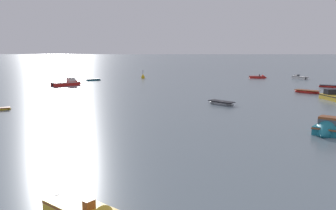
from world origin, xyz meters
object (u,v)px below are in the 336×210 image
object	(u,v)px
motorboat_moored_3	(331,97)
motorboat_moored_2	(329,129)
motorboat_moored_5	(298,78)
rowboat_moored_3	(93,80)
channel_buoy	(143,77)
motorboat_moored_1	(259,77)
rowboat_moored_1	(307,92)
rowboat_moored_6	(221,103)
rowboat_moored_5	(330,86)
motorboat_moored_4	(70,84)

from	to	relation	value
motorboat_moored_3	motorboat_moored_2	bearing A→B (deg)	145.37
motorboat_moored_2	motorboat_moored_5	distance (m)	63.51
motorboat_moored_5	rowboat_moored_3	distance (m)	52.29
motorboat_moored_2	channel_buoy	bearing A→B (deg)	-123.17
motorboat_moored_1	rowboat_moored_1	bearing A→B (deg)	-86.60
motorboat_moored_5	rowboat_moored_6	distance (m)	50.29
motorboat_moored_3	rowboat_moored_6	size ratio (longest dim) A/B	1.58
motorboat_moored_1	rowboat_moored_5	world-z (taller)	motorboat_moored_1
motorboat_moored_5	channel_buoy	distance (m)	40.28
motorboat_moored_4	channel_buoy	xyz separation A→B (m)	(14.26, 17.82, 0.07)
rowboat_moored_1	rowboat_moored_5	size ratio (longest dim) A/B	1.00
motorboat_moored_2	rowboat_moored_5	distance (m)	43.90
rowboat_moored_1	rowboat_moored_6	size ratio (longest dim) A/B	1.06
motorboat_moored_4	motorboat_moored_5	size ratio (longest dim) A/B	1.26
motorboat_moored_1	motorboat_moored_5	bearing A→B (deg)	-5.11
motorboat_moored_2	channel_buoy	distance (m)	65.48
rowboat_moored_1	motorboat_moored_3	size ratio (longest dim) A/B	0.67
motorboat_moored_1	motorboat_moored_3	distance (m)	39.26
motorboat_moored_5	rowboat_moored_3	xyz separation A→B (m)	(-51.93, -6.15, -0.07)
motorboat_moored_4	motorboat_moored_5	xyz separation A→B (m)	(54.54, 17.51, -0.16)
motorboat_moored_3	rowboat_moored_3	world-z (taller)	motorboat_moored_3
rowboat_moored_1	rowboat_moored_5	distance (m)	12.17
motorboat_moored_3	channel_buoy	xyz separation A→B (m)	(-32.74, 38.48, 0.10)
rowboat_moored_5	channel_buoy	size ratio (longest dim) A/B	1.93
rowboat_moored_1	motorboat_moored_2	size ratio (longest dim) A/B	0.67
rowboat_moored_5	motorboat_moored_1	bearing A→B (deg)	-42.90
rowboat_moored_1	motorboat_moored_4	bearing A→B (deg)	28.17
motorboat_moored_2	motorboat_moored_3	xyz separation A→B (m)	(9.91, 22.89, -0.02)
rowboat_moored_1	rowboat_moored_3	bearing A→B (deg)	14.58
rowboat_moored_3	channel_buoy	distance (m)	13.32
motorboat_moored_2	rowboat_moored_6	bearing A→B (deg)	-119.24
motorboat_moored_1	motorboat_moored_5	xyz separation A→B (m)	(9.72, -1.02, 0.01)
motorboat_moored_3	rowboat_moored_6	distance (m)	18.65
motorboat_moored_1	channel_buoy	size ratio (longest dim) A/B	2.02
motorboat_moored_5	channel_buoy	xyz separation A→B (m)	(-40.27, 0.31, 0.23)
motorboat_moored_2	motorboat_moored_5	world-z (taller)	motorboat_moored_2
rowboat_moored_6	channel_buoy	bearing A→B (deg)	156.00
channel_buoy	motorboat_moored_4	bearing A→B (deg)	-128.68
rowboat_moored_5	motorboat_moored_5	bearing A→B (deg)	-67.36
rowboat_moored_3	rowboat_moored_5	bearing A→B (deg)	-47.26
rowboat_moored_1	channel_buoy	bearing A→B (deg)	-0.25
rowboat_moored_1	motorboat_moored_2	distance (m)	32.52
rowboat_moored_5	motorboat_moored_2	bearing A→B (deg)	91.09
motorboat_moored_3	motorboat_moored_5	bearing A→B (deg)	-22.40
motorboat_moored_2	rowboat_moored_3	distance (m)	64.85
motorboat_moored_5	rowboat_moored_3	world-z (taller)	motorboat_moored_5
rowboat_moored_1	motorboat_moored_4	xyz separation A→B (m)	(-46.18, 12.33, 0.19)
motorboat_moored_1	motorboat_moored_5	world-z (taller)	motorboat_moored_5
motorboat_moored_1	motorboat_moored_2	bearing A→B (deg)	-96.22
rowboat_moored_1	rowboat_moored_6	xyz separation A→B (m)	(-17.08, -13.54, -0.01)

